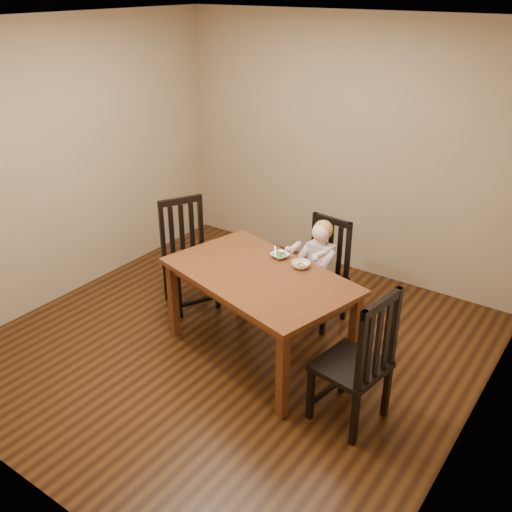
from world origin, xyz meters
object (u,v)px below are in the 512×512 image
Objects in this scene: chair_child at (322,273)px; bowl_peas at (280,255)px; bowl_veg at (301,265)px; toddler at (319,262)px; chair_right at (358,362)px; chair_left at (188,256)px; dining_table at (259,283)px.

chair_child is 0.59m from bowl_peas.
bowl_peas is 0.25m from bowl_veg.
toddler reaches higher than bowl_veg.
chair_child is at bearing 47.96° from chair_right.
bowl_veg is (-0.84, 0.58, 0.28)m from chair_right.
chair_left is 0.98× the size of chair_right.
chair_right is (2.14, -0.61, 0.01)m from chair_left.
bowl_peas reaches higher than dining_table.
bowl_peas is at bearing 166.80° from bowl_veg.
chair_right is 7.23× the size of bowl_peas.
bowl_veg is at bearing 103.01° from chair_child.
dining_table is at bearing -126.81° from bowl_veg.
chair_right is (0.91, -1.10, 0.05)m from chair_child.
bowl_veg is at bearing -13.20° from bowl_peas.
chair_left reaches higher than dining_table.
chair_left reaches higher than bowl_peas.
dining_table is 1.11m from chair_right.
chair_left reaches higher than toddler.
bowl_peas is (1.06, 0.03, 0.29)m from chair_left.
chair_child reaches higher than toddler.
bowl_peas is at bearing 74.59° from chair_child.
chair_child is 6.61× the size of bowl_peas.
chair_left is 6.75× the size of bowl_veg.
chair_left is 1.30m from toddler.
bowl_veg is (0.22, 0.29, 0.12)m from dining_table.
chair_right is at bearing 101.79° from chair_left.
bowl_peas is 0.96× the size of bowl_veg.
chair_right is at bearing -15.30° from dining_table.
toddler reaches higher than bowl_peas.
dining_table is 1.74× the size of chair_child.
bowl_veg is at bearing 53.19° from dining_table.
chair_right is 1.40m from toddler.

